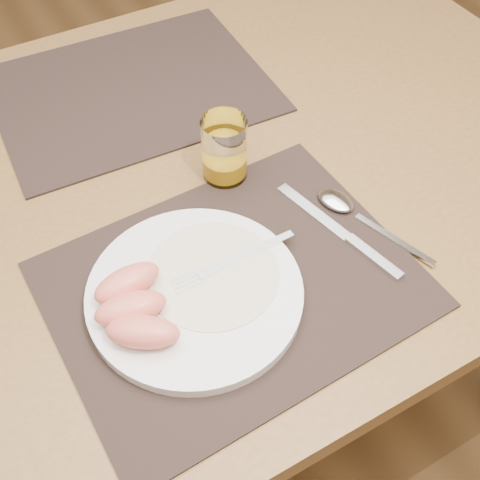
% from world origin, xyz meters
% --- Properties ---
extents(ground, '(5.00, 5.00, 0.00)m').
position_xyz_m(ground, '(0.00, 0.00, 0.00)').
color(ground, brown).
rests_on(ground, ground).
extents(table, '(1.40, 0.90, 0.75)m').
position_xyz_m(table, '(0.00, 0.00, 0.67)').
color(table, brown).
rests_on(table, ground).
extents(placemat_near, '(0.46, 0.37, 0.00)m').
position_xyz_m(placemat_near, '(-0.02, -0.22, 0.75)').
color(placemat_near, black).
rests_on(placemat_near, table).
extents(placemat_far, '(0.47, 0.37, 0.00)m').
position_xyz_m(placemat_far, '(0.02, 0.22, 0.75)').
color(placemat_far, black).
rests_on(placemat_far, table).
extents(plate, '(0.27, 0.27, 0.02)m').
position_xyz_m(plate, '(-0.07, -0.21, 0.76)').
color(plate, white).
rests_on(plate, placemat_near).
extents(plate_dressing, '(0.17, 0.17, 0.00)m').
position_xyz_m(plate_dressing, '(-0.04, -0.20, 0.77)').
color(plate_dressing, white).
rests_on(plate_dressing, plate).
extents(fork, '(0.17, 0.02, 0.00)m').
position_xyz_m(fork, '(-0.02, -0.20, 0.77)').
color(fork, silver).
rests_on(fork, plate).
extents(knife, '(0.06, 0.22, 0.01)m').
position_xyz_m(knife, '(0.15, -0.23, 0.76)').
color(knife, silver).
rests_on(knife, placemat_near).
extents(spoon, '(0.08, 0.19, 0.01)m').
position_xyz_m(spoon, '(0.18, -0.18, 0.76)').
color(spoon, silver).
rests_on(spoon, placemat_near).
extents(juice_glass, '(0.07, 0.07, 0.10)m').
position_xyz_m(juice_glass, '(0.06, -0.04, 0.80)').
color(juice_glass, white).
rests_on(juice_glass, placemat_near).
extents(grapefruit_wedges, '(0.10, 0.14, 0.03)m').
position_xyz_m(grapefruit_wedges, '(-0.15, -0.21, 0.79)').
color(grapefruit_wedges, '#E5725D').
rests_on(grapefruit_wedges, plate).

